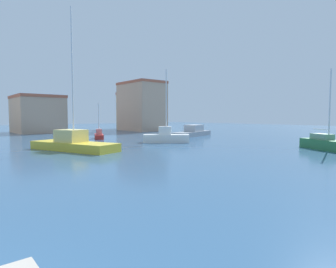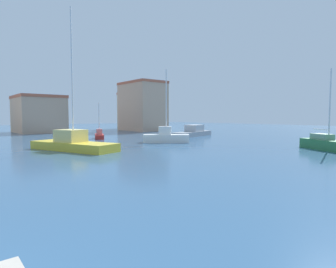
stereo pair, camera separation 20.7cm
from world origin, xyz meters
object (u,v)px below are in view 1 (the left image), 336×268
Objects in this scene: sailboat_red_center_channel at (99,135)px; sailboat_yellow_near_pier at (73,143)px; motorboat_grey_far_right at (192,132)px; sailboat_green_far_left at (328,144)px; sailboat_white_mid_harbor at (166,137)px.

sailboat_red_center_channel is 0.38× the size of sailboat_yellow_near_pier.
sailboat_red_center_channel is at bearing 160.71° from motorboat_grey_far_right.
sailboat_green_far_left is at bearing -68.10° from sailboat_red_center_channel.
sailboat_yellow_near_pier reaches higher than sailboat_white_mid_harbor.
sailboat_green_far_left is at bearing -66.14° from sailboat_white_mid_harbor.
sailboat_white_mid_harbor is at bearing 2.08° from sailboat_yellow_near_pier.
sailboat_white_mid_harbor reaches higher than motorboat_grey_far_right.
sailboat_white_mid_harbor reaches higher than sailboat_red_center_channel.
sailboat_green_far_left is (9.84, -24.49, 0.11)m from sailboat_red_center_channel.
sailboat_red_center_channel is 12.71m from sailboat_yellow_near_pier.
sailboat_white_mid_harbor is 1.16× the size of sailboat_green_far_left.
sailboat_red_center_channel is 0.51× the size of motorboat_grey_far_right.
motorboat_grey_far_right is 0.75× the size of sailboat_yellow_near_pier.
sailboat_red_center_channel is 0.57× the size of sailboat_white_mid_harbor.
sailboat_yellow_near_pier is at bearing -164.16° from motorboat_grey_far_right.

